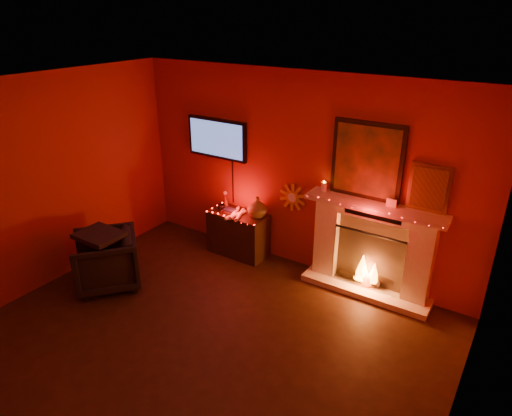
{
  "coord_description": "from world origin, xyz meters",
  "views": [
    {
      "loc": [
        2.67,
        -2.64,
        3.39
      ],
      "look_at": [
        -0.14,
        1.7,
        1.11
      ],
      "focal_mm": 32.0,
      "sensor_mm": 36.0,
      "label": 1
    }
  ],
  "objects_px": {
    "sunburst_clock": "(292,197)",
    "console_table": "(240,230)",
    "armchair": "(106,260)",
    "fireplace": "(372,240)",
    "tv": "(217,139)"
  },
  "relations": [
    {
      "from": "sunburst_clock",
      "to": "tv",
      "type": "bearing_deg",
      "value": -178.76
    },
    {
      "from": "sunburst_clock",
      "to": "console_table",
      "type": "distance_m",
      "value": 0.99
    },
    {
      "from": "console_table",
      "to": "sunburst_clock",
      "type": "bearing_deg",
      "value": 16.3
    },
    {
      "from": "sunburst_clock",
      "to": "armchair",
      "type": "bearing_deg",
      "value": -132.87
    },
    {
      "from": "fireplace",
      "to": "armchair",
      "type": "xyz_separation_m",
      "value": [
        -2.91,
        -1.76,
        -0.36
      ]
    },
    {
      "from": "fireplace",
      "to": "console_table",
      "type": "height_order",
      "value": "fireplace"
    },
    {
      "from": "console_table",
      "to": "armchair",
      "type": "bearing_deg",
      "value": -120.91
    },
    {
      "from": "sunburst_clock",
      "to": "armchair",
      "type": "relative_size",
      "value": 0.5
    },
    {
      "from": "sunburst_clock",
      "to": "console_table",
      "type": "bearing_deg",
      "value": -163.7
    },
    {
      "from": "tv",
      "to": "armchair",
      "type": "xyz_separation_m",
      "value": [
        -0.47,
        -1.83,
        -1.28
      ]
    },
    {
      "from": "sunburst_clock",
      "to": "console_table",
      "type": "relative_size",
      "value": 0.42
    },
    {
      "from": "sunburst_clock",
      "to": "armchair",
      "type": "height_order",
      "value": "sunburst_clock"
    },
    {
      "from": "armchair",
      "to": "sunburst_clock",
      "type": "bearing_deg",
      "value": 87.62
    },
    {
      "from": "console_table",
      "to": "fireplace",
      "type": "bearing_deg",
      "value": 3.72
    },
    {
      "from": "sunburst_clock",
      "to": "armchair",
      "type": "xyz_separation_m",
      "value": [
        -1.72,
        -1.86,
        -0.64
      ]
    }
  ]
}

